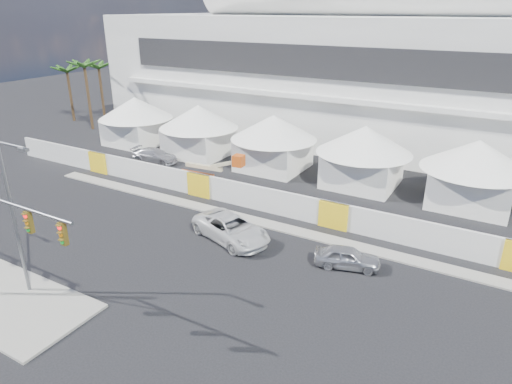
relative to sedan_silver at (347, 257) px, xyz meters
The scene contains 11 objects.
ground 13.12m from the sedan_silver, 131.63° to the right, with size 160.00×160.00×0.00m, color black.
median_island 19.50m from the sedan_silver, 138.97° to the right, with size 10.00×5.00×0.15m, color gray.
stadium 32.90m from the sedan_silver, 89.99° to the left, with size 80.00×24.80×21.98m.
tent_row 16.59m from the sedan_silver, 120.00° to the left, with size 53.40×8.40×5.40m.
hoarding_fence 5.44m from the sedan_silver, 119.87° to the left, with size 70.00×0.25×2.00m, color silver.
palm_cluster 46.96m from the sedan_silver, 154.95° to the left, with size 10.60×10.60×8.55m.
sedan_silver is the anchor object (origin of this frame).
pickup_curb 8.14m from the sedan_silver, behind, with size 6.08×2.80×1.69m, color silver.
lot_car_c 26.10m from the sedan_silver, 158.00° to the left, with size 4.89×1.99×1.42m, color silver.
streetlight_median 18.97m from the sedan_silver, 141.38° to the right, with size 2.44×0.24×8.82m.
boom_lift 17.30m from the sedan_silver, 158.02° to the left, with size 6.84×1.80×3.45m.
Camera 1 is at (16.05, -14.13, 14.93)m, focal length 32.00 mm.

